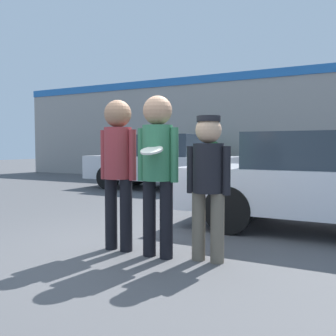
% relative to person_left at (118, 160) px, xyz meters
% --- Properties ---
extents(ground_plane, '(56.00, 56.00, 0.00)m').
position_rel_person_left_xyz_m(ground_plane, '(0.23, -0.13, -1.10)').
color(ground_plane, '#4C4C4F').
extents(storefront_building, '(24.00, 0.22, 3.98)m').
position_rel_person_left_xyz_m(storefront_building, '(0.23, 9.78, 0.92)').
color(storefront_building, gray).
rests_on(storefront_building, ground).
extents(person_left, '(0.50, 0.33, 1.82)m').
position_rel_person_left_xyz_m(person_left, '(0.00, 0.00, 0.00)').
color(person_left, black).
rests_on(person_left, ground).
extents(person_middle_with_frisbee, '(0.51, 0.53, 1.83)m').
position_rel_person_left_xyz_m(person_middle_with_frisbee, '(0.57, -0.04, 0.01)').
color(person_middle_with_frisbee, black).
rests_on(person_middle_with_frisbee, ground).
extents(person_right, '(0.50, 0.33, 1.59)m').
position_rel_person_left_xyz_m(person_right, '(1.13, 0.08, -0.15)').
color(person_right, '#665B4C').
rests_on(person_right, ground).
extents(parked_car_far, '(4.60, 1.81, 1.61)m').
position_rel_person_left_xyz_m(parked_car_far, '(-2.64, 6.03, -0.30)').
color(parked_car_far, silver).
rests_on(parked_car_far, ground).
extents(shrub, '(1.54, 1.54, 1.54)m').
position_rel_person_left_xyz_m(shrub, '(-2.36, 8.82, -0.33)').
color(shrub, '#285B2D').
rests_on(shrub, ground).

